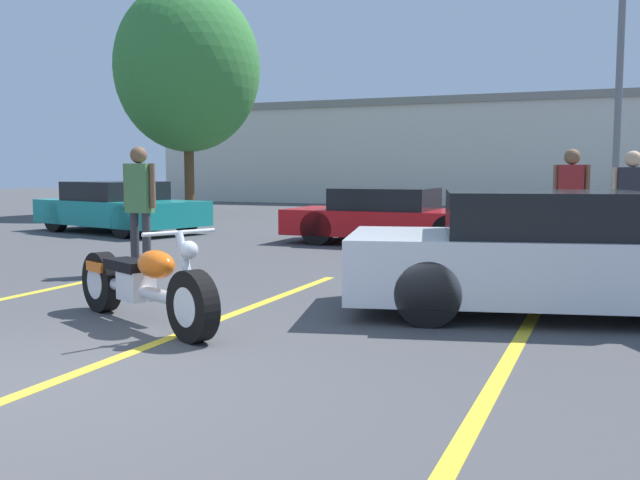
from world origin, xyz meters
name	(u,v)px	position (x,y,z in m)	size (l,w,h in m)	color
ground_plane	(12,391)	(0.00, 0.00, 0.00)	(80.00, 80.00, 0.00)	#474749
parking_stripe_foreground	(4,299)	(-2.70, 2.51, 0.00)	(0.12, 5.84, 0.01)	yellow
parking_stripe_middle	(221,319)	(0.12, 2.51, 0.00)	(0.12, 5.84, 0.01)	yellow
parking_stripe_back	(517,346)	(2.95, 2.51, 0.00)	(0.12, 5.84, 0.01)	yellow
far_building	(520,148)	(0.00, 26.98, 2.34)	(32.00, 4.20, 4.40)	beige
light_pole	(623,71)	(3.74, 16.39, 3.94)	(1.21, 0.28, 7.13)	slate
tree_background	(187,68)	(-9.28, 16.57, 4.73)	(4.69, 4.69, 7.44)	brown
motorcycle	(143,285)	(-0.41, 2.00, 0.38)	(2.21, 1.21, 0.94)	black
show_car_hood_open	(560,255)	(3.17, 4.02, 0.61)	(4.48, 2.68, 2.02)	silver
parked_car_left_row	(119,208)	(-7.04, 10.10, 0.58)	(4.56, 3.00, 1.19)	teal
parked_car_mid_row	(392,217)	(-0.38, 9.96, 0.53)	(4.20, 1.78, 1.10)	red
spectator_near_motorcycle	(140,198)	(-2.46, 4.73, 1.07)	(0.52, 0.23, 1.78)	#333338
spectator_by_show_car	(631,201)	(3.87, 7.24, 1.03)	(0.52, 0.23, 1.72)	brown
spectator_midground	(571,197)	(3.06, 7.65, 1.06)	(0.52, 0.23, 1.77)	gray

